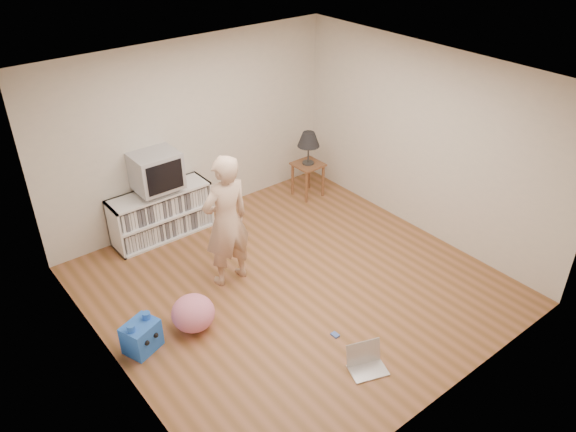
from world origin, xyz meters
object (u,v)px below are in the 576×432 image
(side_table, at_px, (308,171))
(plush_pink, at_px, (193,313))
(crt_tv, at_px, (156,170))
(table_lamp, at_px, (309,140))
(media_unit, at_px, (161,213))
(dvd_deck, at_px, (158,189))
(laptop, at_px, (366,361))
(person, at_px, (226,221))
(plush_blue, at_px, (142,336))

(side_table, bearing_deg, plush_pink, -152.54)
(crt_tv, height_order, table_lamp, crt_tv)
(crt_tv, height_order, plush_pink, crt_tv)
(media_unit, distance_m, table_lamp, 2.45)
(plush_pink, bearing_deg, side_table, 27.46)
(dvd_deck, xyz_separation_m, plush_pink, (-0.64, -1.92, -0.53))
(crt_tv, bearing_deg, laptop, -82.90)
(media_unit, relative_size, dvd_deck, 3.11)
(media_unit, distance_m, side_table, 2.38)
(media_unit, height_order, person, person)
(table_lamp, relative_size, plush_blue, 1.18)
(dvd_deck, bearing_deg, plush_pink, -108.36)
(table_lamp, distance_m, laptop, 3.80)
(plush_pink, bearing_deg, dvd_deck, 71.64)
(crt_tv, relative_size, side_table, 1.09)
(table_lamp, bearing_deg, laptop, -120.99)
(plush_blue, xyz_separation_m, plush_pink, (0.60, -0.05, 0.03))
(person, bearing_deg, plush_pink, 30.82)
(table_lamp, xyz_separation_m, laptop, (-1.90, -3.17, -0.87))
(person, height_order, plush_blue, person)
(laptop, bearing_deg, side_table, 78.81)
(laptop, xyz_separation_m, plush_pink, (-1.08, 1.62, 0.13))
(crt_tv, relative_size, table_lamp, 1.17)
(side_table, relative_size, person, 0.32)
(dvd_deck, xyz_separation_m, side_table, (2.34, -0.37, -0.32))
(side_table, relative_size, plush_blue, 1.26)
(laptop, bearing_deg, person, 117.17)
(table_lamp, relative_size, plush_pink, 1.07)
(dvd_deck, bearing_deg, person, -83.31)
(media_unit, bearing_deg, dvd_deck, -90.00)
(media_unit, xyz_separation_m, crt_tv, (0.00, -0.02, 0.67))
(laptop, height_order, plush_blue, plush_blue)
(table_lamp, height_order, plush_blue, table_lamp)
(dvd_deck, relative_size, plush_blue, 1.03)
(person, bearing_deg, dvd_deck, -84.00)
(media_unit, distance_m, person, 1.54)
(crt_tv, distance_m, table_lamp, 2.37)
(person, relative_size, laptop, 3.74)
(side_table, bearing_deg, media_unit, 170.65)
(laptop, relative_size, plush_pink, 0.95)
(laptop, bearing_deg, plush_pink, 143.43)
(plush_blue, bearing_deg, table_lamp, 2.49)
(crt_tv, relative_size, plush_pink, 1.24)
(side_table, distance_m, plush_blue, 3.89)
(dvd_deck, distance_m, table_lamp, 2.38)
(person, bearing_deg, laptop, 96.68)
(crt_tv, xyz_separation_m, plush_pink, (-0.64, -1.91, -0.82))
(media_unit, xyz_separation_m, dvd_deck, (0.00, -0.02, 0.39))
(person, relative_size, plush_blue, 3.92)
(side_table, height_order, plush_pink, side_table)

